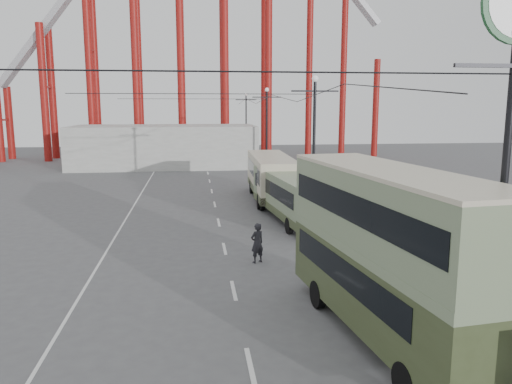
{
  "coord_description": "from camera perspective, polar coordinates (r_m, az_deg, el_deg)",
  "views": [
    {
      "loc": [
        -2.47,
        -15.02,
        7.29
      ],
      "look_at": [
        0.62,
        9.75,
        3.0
      ],
      "focal_mm": 35.0,
      "sensor_mm": 36.0,
      "label": 1
    }
  ],
  "objects": [
    {
      "name": "road_markings",
      "position": [
        35.51,
        -4.36,
        -2.12
      ],
      "size": [
        12.52,
        120.0,
        0.01
      ],
      "color": "silver",
      "rests_on": "ground"
    },
    {
      "name": "lamp_post_far",
      "position": [
        55.67,
        1.24,
        7.06
      ],
      "size": [
        3.2,
        0.44,
        9.32
      ],
      "color": "black",
      "rests_on": "ground"
    },
    {
      "name": "fairground_shed",
      "position": [
        62.3,
        -10.38,
        5.18
      ],
      "size": [
        22.0,
        10.0,
        5.0
      ],
      "primitive_type": "cube",
      "color": "#9B9B96",
      "rests_on": "ground"
    },
    {
      "name": "single_decker_cream",
      "position": [
        39.14,
        1.73,
        1.92
      ],
      "size": [
        3.17,
        11.28,
        3.48
      ],
      "rotation": [
        0.0,
        0.0,
        -0.03
      ],
      "color": "beige",
      "rests_on": "ground"
    },
    {
      "name": "lamp_post_mid",
      "position": [
        34.09,
        6.63,
        5.29
      ],
      "size": [
        3.2,
        0.44,
        9.32
      ],
      "color": "black",
      "rests_on": "ground"
    },
    {
      "name": "pedestrian",
      "position": [
        23.57,
        0.13,
        -5.85
      ],
      "size": [
        0.83,
        0.73,
        1.9
      ],
      "primitive_type": "imported",
      "rotation": [
        0.0,
        0.0,
        3.64
      ],
      "color": "black",
      "rests_on": "ground"
    },
    {
      "name": "lamp_post_distant",
      "position": [
        77.49,
        -1.14,
        7.81
      ],
      "size": [
        3.2,
        0.44,
        9.32
      ],
      "color": "black",
      "rests_on": "ground"
    },
    {
      "name": "single_decker_green",
      "position": [
        32.36,
        3.88,
        -0.24
      ],
      "size": [
        3.5,
        10.77,
        2.99
      ],
      "rotation": [
        0.0,
        0.0,
        0.1
      ],
      "color": "gray",
      "rests_on": "ground"
    },
    {
      "name": "double_decker_bus",
      "position": [
        15.99,
        14.84,
        -5.97
      ],
      "size": [
        3.78,
        10.36,
        5.44
      ],
      "rotation": [
        0.0,
        0.0,
        0.12
      ],
      "color": "#343E21",
      "rests_on": "ground"
    },
    {
      "name": "ground",
      "position": [
        16.88,
        2.08,
        -15.85
      ],
      "size": [
        160.0,
        160.0,
        0.0
      ],
      "primitive_type": "plane",
      "color": "#4E4E50",
      "rests_on": "ground"
    }
  ]
}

